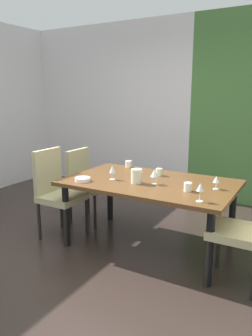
{
  "coord_description": "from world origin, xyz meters",
  "views": [
    {
      "loc": [
        1.84,
        -2.4,
        1.62
      ],
      "look_at": [
        0.17,
        0.53,
        0.85
      ],
      "focal_mm": 35.0,
      "sensor_mm": 36.0,
      "label": 1
    }
  ],
  "objects_px": {
    "chair_right_near": "(248,224)",
    "wine_glass_center": "(154,173)",
    "cup_front": "(188,187)",
    "dining_table": "(150,188)",
    "wine_glass_north": "(200,188)",
    "cup_near_window": "(159,172)",
    "cup_west": "(129,164)",
    "chair_left_near": "(56,189)",
    "wine_glass_rear": "(112,170)",
    "serving_bowl_left": "(83,179)",
    "pitcher_south": "(137,176)",
    "chair_left_far": "(86,180)",
    "wine_glass_corner": "(216,180)"
  },
  "relations": [
    {
      "from": "pitcher_south",
      "to": "serving_bowl_left",
      "type": "bearing_deg",
      "value": -158.34
    },
    {
      "from": "chair_left_far",
      "to": "pitcher_south",
      "type": "bearing_deg",
      "value": 66.15
    },
    {
      "from": "dining_table",
      "to": "chair_left_near",
      "type": "bearing_deg",
      "value": -165.16
    },
    {
      "from": "wine_glass_corner",
      "to": "cup_west",
      "type": "distance_m",
      "value": 1.26
    },
    {
      "from": "wine_glass_corner",
      "to": "wine_glass_north",
      "type": "distance_m",
      "value": 0.44
    },
    {
      "from": "wine_glass_north",
      "to": "pitcher_south",
      "type": "distance_m",
      "value": 0.78
    },
    {
      "from": "chair_left_near",
      "to": "pitcher_south",
      "type": "xyz_separation_m",
      "value": [
        0.96,
        0.13,
        0.24
      ]
    },
    {
      "from": "chair_right_near",
      "to": "pitcher_south",
      "type": "distance_m",
      "value": 1.15
    },
    {
      "from": "wine_glass_center",
      "to": "pitcher_south",
      "type": "distance_m",
      "value": 0.18
    },
    {
      "from": "wine_glass_north",
      "to": "serving_bowl_left",
      "type": "relative_size",
      "value": 0.98
    },
    {
      "from": "wine_glass_center",
      "to": "chair_left_near",
      "type": "bearing_deg",
      "value": -170.62
    },
    {
      "from": "wine_glass_corner",
      "to": "pitcher_south",
      "type": "bearing_deg",
      "value": -165.97
    },
    {
      "from": "cup_front",
      "to": "wine_glass_rear",
      "type": "bearing_deg",
      "value": 179.22
    },
    {
      "from": "serving_bowl_left",
      "to": "cup_near_window",
      "type": "height_order",
      "value": "cup_near_window"
    },
    {
      "from": "chair_left_far",
      "to": "wine_glass_center",
      "type": "xyz_separation_m",
      "value": [
        1.13,
        -0.36,
        0.31
      ]
    },
    {
      "from": "chair_left_far",
      "to": "chair_left_near",
      "type": "distance_m",
      "value": 0.55
    },
    {
      "from": "wine_glass_north",
      "to": "serving_bowl_left",
      "type": "xyz_separation_m",
      "value": [
        -1.26,
        0.04,
        -0.1
      ]
    },
    {
      "from": "wine_glass_center",
      "to": "cup_front",
      "type": "bearing_deg",
      "value": -10.08
    },
    {
      "from": "chair_left_near",
      "to": "serving_bowl_left",
      "type": "height_order",
      "value": "chair_left_near"
    },
    {
      "from": "dining_table",
      "to": "wine_glass_rear",
      "type": "xyz_separation_m",
      "value": [
        -0.37,
        -0.14,
        0.18
      ]
    },
    {
      "from": "cup_front",
      "to": "cup_west",
      "type": "bearing_deg",
      "value": 148.02
    },
    {
      "from": "chair_right_near",
      "to": "wine_glass_corner",
      "type": "height_order",
      "value": "chair_right_near"
    },
    {
      "from": "wine_glass_center",
      "to": "chair_right_near",
      "type": "bearing_deg",
      "value": -11.19
    },
    {
      "from": "dining_table",
      "to": "wine_glass_north",
      "type": "height_order",
      "value": "wine_glass_north"
    },
    {
      "from": "dining_table",
      "to": "chair_left_far",
      "type": "relative_size",
      "value": 1.89
    },
    {
      "from": "chair_left_far",
      "to": "chair_left_near",
      "type": "xyz_separation_m",
      "value": [
        -0.01,
        -0.55,
        0.03
      ]
    },
    {
      "from": "wine_glass_north",
      "to": "cup_front",
      "type": "xyz_separation_m",
      "value": [
        -0.19,
        0.24,
        -0.08
      ]
    },
    {
      "from": "cup_west",
      "to": "wine_glass_center",
      "type": "bearing_deg",
      "value": -42.07
    },
    {
      "from": "chair_right_near",
      "to": "serving_bowl_left",
      "type": "distance_m",
      "value": 1.65
    },
    {
      "from": "chair_left_far",
      "to": "chair_right_near",
      "type": "height_order",
      "value": "chair_right_near"
    },
    {
      "from": "chair_right_near",
      "to": "wine_glass_center",
      "type": "height_order",
      "value": "chair_right_near"
    },
    {
      "from": "wine_glass_corner",
      "to": "serving_bowl_left",
      "type": "height_order",
      "value": "wine_glass_corner"
    },
    {
      "from": "chair_left_near",
      "to": "wine_glass_center",
      "type": "relative_size",
      "value": 6.59
    },
    {
      "from": "wine_glass_rear",
      "to": "chair_left_near",
      "type": "bearing_deg",
      "value": -168.86
    },
    {
      "from": "dining_table",
      "to": "cup_near_window",
      "type": "distance_m",
      "value": 0.28
    },
    {
      "from": "cup_west",
      "to": "serving_bowl_left",
      "type": "bearing_deg",
      "value": -96.76
    },
    {
      "from": "chair_left_far",
      "to": "wine_glass_center",
      "type": "relative_size",
      "value": 6.05
    },
    {
      "from": "chair_left_far",
      "to": "chair_right_near",
      "type": "bearing_deg",
      "value": 75.11
    },
    {
      "from": "wine_glass_north",
      "to": "serving_bowl_left",
      "type": "distance_m",
      "value": 1.26
    },
    {
      "from": "wine_glass_north",
      "to": "cup_west",
      "type": "height_order",
      "value": "wine_glass_north"
    },
    {
      "from": "dining_table",
      "to": "pitcher_south",
      "type": "relative_size",
      "value": 11.7
    },
    {
      "from": "wine_glass_center",
      "to": "wine_glass_north",
      "type": "distance_m",
      "value": 0.64
    },
    {
      "from": "wine_glass_corner",
      "to": "wine_glass_rear",
      "type": "xyz_separation_m",
      "value": [
        -1.05,
        -0.19,
        0.02
      ]
    },
    {
      "from": "chair_left_far",
      "to": "cup_front",
      "type": "relative_size",
      "value": 11.18
    },
    {
      "from": "chair_right_near",
      "to": "cup_west",
      "type": "xyz_separation_m",
      "value": [
        -1.55,
        0.73,
        0.21
      ]
    },
    {
      "from": "chair_right_near",
      "to": "pitcher_south",
      "type": "bearing_deg",
      "value": 83.41
    },
    {
      "from": "chair_left_near",
      "to": "cup_west",
      "type": "xyz_separation_m",
      "value": [
        0.53,
        0.73,
        0.21
      ]
    },
    {
      "from": "wine_glass_north",
      "to": "serving_bowl_left",
      "type": "height_order",
      "value": "wine_glass_north"
    },
    {
      "from": "chair_right_near",
      "to": "cup_near_window",
      "type": "relative_size",
      "value": 12.56
    },
    {
      "from": "wine_glass_corner",
      "to": "serving_bowl_left",
      "type": "xyz_separation_m",
      "value": [
        -1.28,
        -0.4,
        -0.07
      ]
    }
  ]
}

